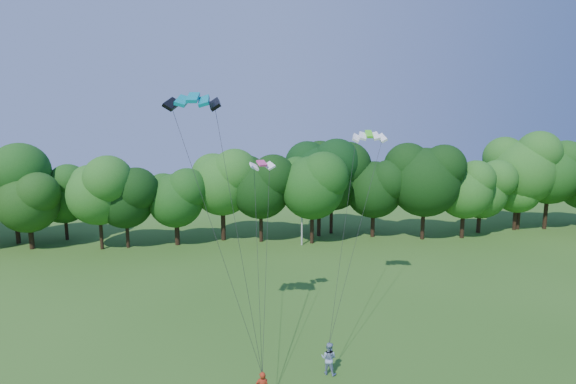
{
  "coord_description": "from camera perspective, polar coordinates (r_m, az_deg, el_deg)",
  "views": [
    {
      "loc": [
        -4.28,
        -17.61,
        14.66
      ],
      "look_at": [
        -1.35,
        13.0,
        9.61
      ],
      "focal_mm": 28.0,
      "sensor_mm": 36.0,
      "label": 1
    }
  ],
  "objects": [
    {
      "name": "kite_teal",
      "position": [
        25.96,
        -11.97,
        11.64
      ],
      "size": [
        3.06,
        1.5,
        0.66
      ],
      "rotation": [
        0.0,
        0.0,
        -0.06
      ],
      "color": "#058899",
      "rests_on": "ground"
    },
    {
      "name": "kite_pink",
      "position": [
        30.21,
        -3.34,
        3.67
      ],
      "size": [
        1.82,
        1.27,
        0.39
      ],
      "rotation": [
        0.0,
        0.0,
        0.31
      ],
      "color": "#D93C85",
      "rests_on": "ground"
    },
    {
      "name": "kite_green",
      "position": [
        34.32,
        10.26,
        7.25
      ],
      "size": [
        2.53,
        1.3,
        0.59
      ],
      "rotation": [
        0.0,
        0.0,
        -0.09
      ],
      "color": "#51E322",
      "rests_on": "ground"
    },
    {
      "name": "utility_pole",
      "position": [
        52.03,
        1.78,
        -2.43
      ],
      "size": [
        1.49,
        0.66,
        7.89
      ],
      "rotation": [
        0.0,
        0.0,
        -0.38
      ],
      "color": "#ABABA2",
      "rests_on": "ground"
    },
    {
      "name": "tree_back_west",
      "position": [
        57.85,
        -30.22,
        0.01
      ],
      "size": [
        7.23,
        7.23,
        10.52
      ],
      "color": "#362015",
      "rests_on": "ground"
    },
    {
      "name": "kite_flyer_right",
      "position": [
        27.76,
        5.2,
        -20.28
      ],
      "size": [
        1.17,
        1.08,
        1.92
      ],
      "primitive_type": "imported",
      "rotation": [
        0.0,
        0.0,
        2.65
      ],
      "color": "#8EA1C6",
      "rests_on": "ground"
    },
    {
      "name": "tree_back_east",
      "position": [
        66.12,
        27.12,
        0.61
      ],
      "size": [
        6.42,
        6.42,
        9.33
      ],
      "color": "black",
      "rests_on": "ground"
    },
    {
      "name": "tree_back_center",
      "position": [
        55.71,
        4.01,
        2.33
      ],
      "size": [
        8.69,
        8.69,
        12.64
      ],
      "color": "#2F2312",
      "rests_on": "ground"
    }
  ]
}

